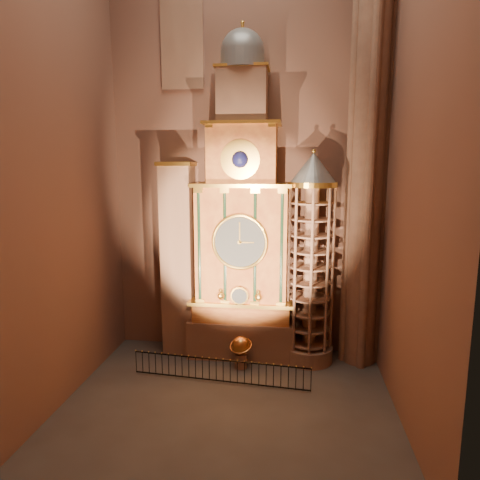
# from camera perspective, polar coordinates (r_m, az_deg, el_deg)

# --- Properties ---
(floor) EXTENTS (14.00, 14.00, 0.00)m
(floor) POSITION_cam_1_polar(r_m,az_deg,el_deg) (19.49, -1.61, -20.99)
(floor) COLOR #383330
(floor) RESTS_ON ground
(wall_back) EXTENTS (22.00, 0.00, 22.00)m
(wall_back) POSITION_cam_1_polar(r_m,az_deg,el_deg) (22.73, 0.63, 12.36)
(wall_back) COLOR brown
(wall_back) RESTS_ON floor
(wall_left) EXTENTS (0.00, 22.00, 22.00)m
(wall_left) POSITION_cam_1_polar(r_m,az_deg,el_deg) (19.17, -23.43, 12.07)
(wall_left) COLOR brown
(wall_left) RESTS_ON floor
(wall_right) EXTENTS (0.00, 22.00, 22.00)m
(wall_right) POSITION_cam_1_polar(r_m,az_deg,el_deg) (17.15, 22.59, 12.49)
(wall_right) COLOR brown
(wall_right) RESTS_ON floor
(astronomical_clock) EXTENTS (5.60, 2.41, 16.70)m
(astronomical_clock) POSITION_cam_1_polar(r_m,az_deg,el_deg) (21.92, 0.30, 1.13)
(astronomical_clock) COLOR #8C634C
(astronomical_clock) RESTS_ON floor
(portrait_tower) EXTENTS (1.80, 1.60, 10.20)m
(portrait_tower) POSITION_cam_1_polar(r_m,az_deg,el_deg) (22.87, -8.19, -2.50)
(portrait_tower) COLOR #8C634C
(portrait_tower) RESTS_ON floor
(stair_turret) EXTENTS (2.50, 2.50, 10.80)m
(stair_turret) POSITION_cam_1_polar(r_m,az_deg,el_deg) (21.78, 9.40, -2.83)
(stair_turret) COLOR #8C634C
(stair_turret) RESTS_ON floor
(gothic_pier) EXTENTS (2.04, 2.04, 22.00)m
(gothic_pier) POSITION_cam_1_polar(r_m,az_deg,el_deg) (21.86, 16.78, 12.07)
(gothic_pier) COLOR #8C634C
(gothic_pier) RESTS_ON floor
(stained_glass_window) EXTENTS (2.20, 0.14, 5.20)m
(stained_glass_window) POSITION_cam_1_polar(r_m,az_deg,el_deg) (24.11, -7.76, 25.40)
(stained_glass_window) COLOR navy
(stained_glass_window) RESTS_ON wall_back
(celestial_globe) EXTENTS (1.39, 1.34, 1.63)m
(celestial_globe) POSITION_cam_1_polar(r_m,az_deg,el_deg) (22.02, 0.10, -14.34)
(celestial_globe) COLOR #8C634C
(celestial_globe) RESTS_ON floor
(iron_railing) EXTENTS (8.38, 0.82, 1.10)m
(iron_railing) POSITION_cam_1_polar(r_m,az_deg,el_deg) (20.81, -2.73, -17.00)
(iron_railing) COLOR black
(iron_railing) RESTS_ON floor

